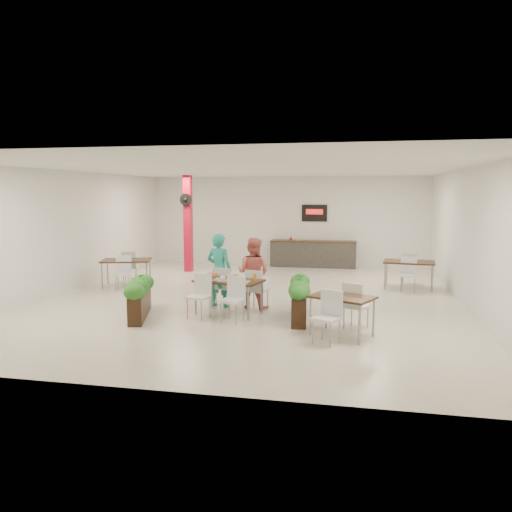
# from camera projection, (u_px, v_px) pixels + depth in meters

# --- Properties ---
(ground) EXTENTS (12.00, 12.00, 0.00)m
(ground) POSITION_uv_depth(u_px,v_px,m) (253.00, 298.00, 12.47)
(ground) COLOR beige
(ground) RESTS_ON ground
(room_shell) EXTENTS (10.10, 12.10, 3.22)m
(room_shell) POSITION_uv_depth(u_px,v_px,m) (253.00, 218.00, 12.22)
(room_shell) COLOR white
(room_shell) RESTS_ON ground
(red_column) EXTENTS (0.40, 0.41, 3.20)m
(red_column) POSITION_uv_depth(u_px,v_px,m) (188.00, 222.00, 16.54)
(red_column) COLOR red
(red_column) RESTS_ON ground
(service_counter) EXTENTS (3.00, 0.64, 2.20)m
(service_counter) POSITION_uv_depth(u_px,v_px,m) (313.00, 253.00, 17.70)
(service_counter) COLOR #2A2825
(service_counter) RESTS_ON ground
(main_table) EXTENTS (1.58, 1.87, 0.92)m
(main_table) POSITION_uv_depth(u_px,v_px,m) (228.00, 285.00, 10.78)
(main_table) COLOR black
(main_table) RESTS_ON ground
(diner_man) EXTENTS (0.70, 0.54, 1.70)m
(diner_man) POSITION_uv_depth(u_px,v_px,m) (219.00, 270.00, 11.47)
(diner_man) COLOR teal
(diner_man) RESTS_ON ground
(diner_woman) EXTENTS (0.91, 0.78, 1.62)m
(diner_woman) POSITION_uv_depth(u_px,v_px,m) (253.00, 273.00, 11.31)
(diner_woman) COLOR #E96E67
(diner_woman) RESTS_ON ground
(planter_left) EXTENTS (0.81, 1.72, 0.92)m
(planter_left) POSITION_uv_depth(u_px,v_px,m) (140.00, 294.00, 10.54)
(planter_left) COLOR black
(planter_left) RESTS_ON ground
(planter_right) EXTENTS (0.55, 1.84, 0.96)m
(planter_right) POSITION_uv_depth(u_px,v_px,m) (300.00, 295.00, 10.40)
(planter_right) COLOR black
(planter_right) RESTS_ON ground
(side_table_a) EXTENTS (1.53, 1.67, 0.92)m
(side_table_a) POSITION_uv_depth(u_px,v_px,m) (126.00, 263.00, 14.06)
(side_table_a) COLOR black
(side_table_a) RESTS_ON ground
(side_table_b) EXTENTS (1.44, 1.66, 0.92)m
(side_table_b) POSITION_uv_depth(u_px,v_px,m) (409.00, 265.00, 13.74)
(side_table_b) COLOR black
(side_table_b) RESTS_ON ground
(side_table_c) EXTENTS (1.30, 1.65, 0.92)m
(side_table_c) POSITION_uv_depth(u_px,v_px,m) (342.00, 303.00, 9.11)
(side_table_c) COLOR black
(side_table_c) RESTS_ON ground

